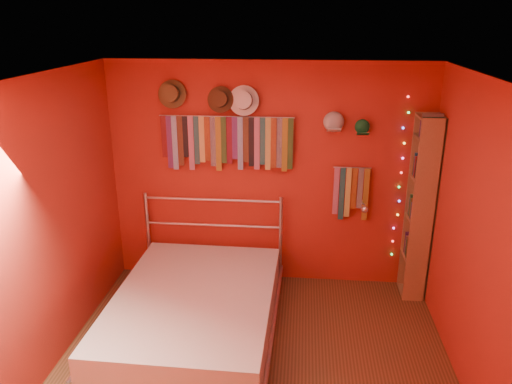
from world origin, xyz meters
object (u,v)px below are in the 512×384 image
(reading_lamp, at_px, (364,208))
(bookshelf, at_px, (424,208))
(tie_rack, at_px, (227,141))
(bed, at_px, (195,312))

(reading_lamp, height_order, bookshelf, bookshelf)
(tie_rack, relative_size, bed, 0.67)
(tie_rack, bearing_deg, bed, -98.77)
(tie_rack, height_order, bookshelf, bookshelf)
(tie_rack, distance_m, bed, 1.81)
(reading_lamp, relative_size, bed, 0.15)
(reading_lamp, bearing_deg, bed, -150.41)
(reading_lamp, bearing_deg, bookshelf, 2.65)
(bookshelf, xyz_separation_m, bed, (-2.27, -0.97, -0.78))
(tie_rack, bearing_deg, reading_lamp, -7.06)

